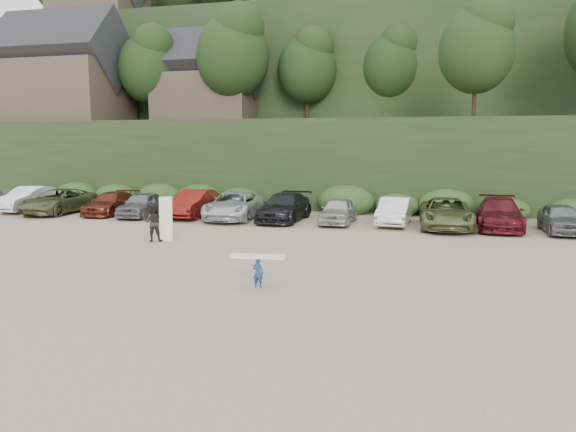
% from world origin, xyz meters
% --- Properties ---
extents(ground, '(120.00, 120.00, 0.00)m').
position_xyz_m(ground, '(0.00, 0.00, 0.00)').
color(ground, tan).
rests_on(ground, ground).
extents(hillside_backdrop, '(90.00, 41.50, 28.00)m').
position_xyz_m(hillside_backdrop, '(-0.26, 35.93, 11.22)').
color(hillside_backdrop, black).
rests_on(hillside_backdrop, ground).
extents(parked_cars, '(39.36, 6.32, 1.63)m').
position_xyz_m(parked_cars, '(-2.72, 9.99, 0.77)').
color(parked_cars, silver).
rests_on(parked_cars, ground).
extents(child_surfer, '(1.76, 0.66, 1.03)m').
position_xyz_m(child_surfer, '(1.61, -4.16, 0.70)').
color(child_surfer, navy).
rests_on(child_surfer, ground).
extents(adult_surfer, '(1.36, 0.85, 2.07)m').
position_xyz_m(adult_surfer, '(-5.50, 2.32, 0.89)').
color(adult_surfer, black).
rests_on(adult_surfer, ground).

